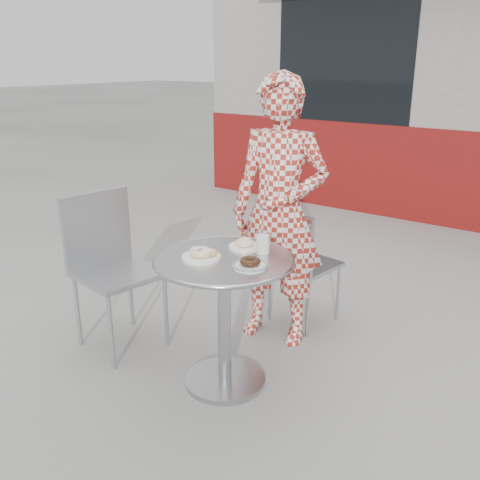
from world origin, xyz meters
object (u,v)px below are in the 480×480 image
Objects in this scene: seated_person at (279,213)px; plate_far at (245,245)px; milk_cup at (263,243)px; chair_far at (303,287)px; chair_left at (120,302)px; bistro_table at (224,290)px; plate_checker at (250,264)px; plate_near at (202,254)px.

plate_far is at bearing -92.81° from seated_person.
plate_far is at bearing 172.78° from milk_cup.
milk_cup is (0.19, -0.45, -0.03)m from seated_person.
plate_far is (0.06, -0.43, -0.07)m from seated_person.
chair_left is at bearing 60.29° from chair_far.
milk_cup is at bearing -77.96° from seated_person.
seated_person is (-0.04, -0.26, 0.57)m from chair_far.
chair_left reaches higher than bistro_table.
plate_checker reaches higher than bistro_table.
plate_checker is (0.24, -0.64, -0.07)m from seated_person.
plate_checker reaches higher than plate_far.
plate_far is 0.96× the size of plate_checker.
seated_person is 0.69m from plate_checker.
chair_far is 1.08m from plate_near.
chair_left is 0.91m from plate_far.
chair_far is 0.62m from seated_person.
bistro_table is 0.78× the size of chair_left.
plate_near is (-0.06, -0.95, 0.50)m from chair_far.
plate_far is at bearing 73.19° from plate_near.
chair_far reaches higher than bistro_table.
plate_near is (-0.08, -0.26, 0.00)m from plate_far.
plate_near is at bearing 95.36° from chair_far.
chair_left is 1.10m from seated_person.
chair_far is at bearing 91.80° from plate_far.
seated_person is (0.70, 0.66, 0.52)m from chair_left.
chair_left is at bearing -176.52° from bistro_table.
plate_near is 1.12× the size of plate_checker.
seated_person reaches higher than milk_cup.
chair_left is 8.05× the size of milk_cup.
chair_far is 0.90m from milk_cup.
plate_near is 0.32m from milk_cup.
milk_cup reaches higher than plate_near.
plate_checker is at bearing 111.62° from chair_far.
milk_cup is (0.88, 0.22, 0.49)m from chair_left.
chair_far reaches higher than plate_near.
chair_left reaches higher than chair_far.
plate_checker is at bearing -7.23° from bistro_table.
plate_near reaches higher than bistro_table.
plate_checker is at bearing -79.77° from seated_person.
milk_cup is (0.12, 0.17, 0.23)m from bistro_table.
seated_person reaches higher than chair_left.
chair_left reaches higher than milk_cup.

